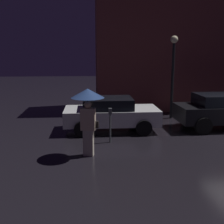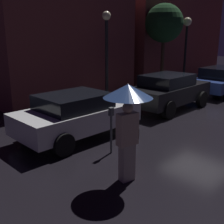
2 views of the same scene
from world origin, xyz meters
TOP-DOWN VIEW (x-y plane):
  - ground_plane at (0.00, 0.00)m, footprint 60.00×60.00m
  - building_facade_left at (-2.08, 6.50)m, footprint 7.21×3.00m
  - building_facade_right at (7.05, 6.50)m, footprint 9.33×3.00m
  - parked_car_white at (-5.22, 1.50)m, footprint 3.96×2.06m
  - parked_car_black at (-0.27, 1.46)m, footprint 4.18×2.00m
  - parked_car_blue at (4.66, 1.29)m, footprint 4.51×2.06m
  - pedestrian_with_umbrella at (-6.16, -1.47)m, footprint 1.04×1.04m
  - parking_meter at (-5.36, -0.17)m, footprint 0.12×0.10m
  - street_lamp_near at (-1.99, 3.52)m, footprint 0.37×0.37m
  - street_lamp_far at (5.07, 3.97)m, footprint 0.51×0.51m
  - street_tree at (2.98, 4.15)m, footprint 2.09×2.09m

SIDE VIEW (x-z plane):
  - ground_plane at x=0.00m, z-range 0.00..0.00m
  - parked_car_blue at x=4.66m, z-range 0.03..1.46m
  - parked_car_white at x=-5.22m, z-range 0.04..1.45m
  - parking_meter at x=-5.36m, z-range 0.15..1.44m
  - parked_car_black at x=-0.27m, z-range 0.05..1.56m
  - pedestrian_with_umbrella at x=-6.16m, z-range 0.60..2.78m
  - street_lamp_near at x=-1.99m, z-range 0.64..4.71m
  - street_lamp_far at x=5.07m, z-range 1.07..5.19m
  - building_facade_right at x=7.05m, z-range 0.00..6.41m
  - building_facade_left at x=-2.08m, z-range 0.00..7.21m
  - street_tree at x=2.98m, z-range 1.31..6.09m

